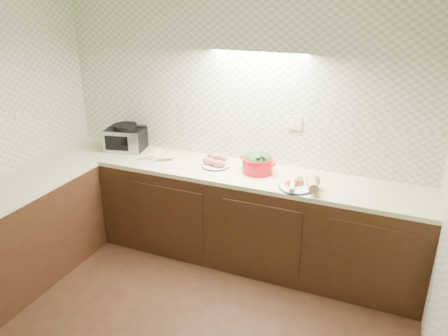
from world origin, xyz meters
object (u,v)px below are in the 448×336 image
at_px(toaster_oven, 126,138).
at_px(dutch_oven, 258,162).
at_px(sweet_potato_plate, 216,162).
at_px(onion_bowl, 218,158).
at_px(parsnip_pile, 155,156).
at_px(veg_plate, 304,183).

height_order(toaster_oven, dutch_oven, toaster_oven).
height_order(sweet_potato_plate, dutch_oven, dutch_oven).
distance_m(onion_bowl, dutch_oven, 0.45).
bearing_deg(onion_bowl, toaster_oven, -177.47).
bearing_deg(toaster_oven, parsnip_pile, -29.38).
bearing_deg(parsnip_pile, sweet_potato_plate, 5.90).
xyz_separation_m(toaster_oven, onion_bowl, (1.01, 0.04, -0.08)).
bearing_deg(sweet_potato_plate, onion_bowl, 105.78).
height_order(sweet_potato_plate, veg_plate, veg_plate).
distance_m(sweet_potato_plate, dutch_oven, 0.40).
distance_m(onion_bowl, veg_plate, 0.95).
height_order(toaster_oven, veg_plate, toaster_oven).
relative_size(parsnip_pile, veg_plate, 1.02).
xyz_separation_m(toaster_oven, veg_plate, (1.91, -0.24, -0.08)).
bearing_deg(veg_plate, toaster_oven, 172.92).
height_order(toaster_oven, onion_bowl, toaster_oven).
xyz_separation_m(dutch_oven, veg_plate, (0.47, -0.18, -0.05)).
distance_m(sweet_potato_plate, veg_plate, 0.89).
bearing_deg(dutch_oven, veg_plate, -6.93).
xyz_separation_m(toaster_oven, parsnip_pile, (0.42, -0.13, -0.10)).
height_order(parsnip_pile, onion_bowl, onion_bowl).
relative_size(toaster_oven, sweet_potato_plate, 1.61).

